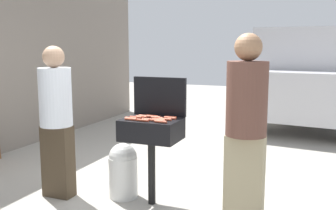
{
  "coord_description": "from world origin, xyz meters",
  "views": [
    {
      "loc": [
        1.85,
        -3.78,
        1.69
      ],
      "look_at": [
        0.17,
        0.35,
        1.0
      ],
      "focal_mm": 41.71,
      "sensor_mm": 36.0,
      "label": 1
    }
  ],
  "objects": [
    {
      "name": "hot_dog_11",
      "position": [
        0.36,
        -0.05,
        0.94
      ],
      "size": [
        0.13,
        0.03,
        0.03
      ],
      "primitive_type": "cylinder",
      "rotation": [
        0.0,
        1.57,
        0.03
      ],
      "color": "#AD4228",
      "rests_on": "bbq_grill"
    },
    {
      "name": "hot_dog_6",
      "position": [
        0.19,
        -0.09,
        0.94
      ],
      "size": [
        0.13,
        0.03,
        0.03
      ],
      "primitive_type": "cylinder",
      "rotation": [
        0.0,
        1.57,
        -0.03
      ],
      "color": "#AD4228",
      "rests_on": "bbq_grill"
    },
    {
      "name": "grill_lid_open",
      "position": [
        0.19,
        0.07,
        1.13
      ],
      "size": [
        0.6,
        0.05,
        0.42
      ],
      "primitive_type": "cube",
      "color": "black",
      "rests_on": "bbq_grill"
    },
    {
      "name": "bbq_grill",
      "position": [
        0.19,
        -0.15,
        0.78
      ],
      "size": [
        0.6,
        0.44,
        0.92
      ],
      "color": "black",
      "rests_on": "ground"
    },
    {
      "name": "hot_dog_4",
      "position": [
        0.32,
        -0.25,
        0.94
      ],
      "size": [
        0.13,
        0.04,
        0.03
      ],
      "primitive_type": "cylinder",
      "rotation": [
        0.0,
        1.57,
        0.09
      ],
      "color": "#C6593D",
      "rests_on": "bbq_grill"
    },
    {
      "name": "hot_dog_14",
      "position": [
        0.36,
        -0.3,
        0.94
      ],
      "size": [
        0.13,
        0.03,
        0.03
      ],
      "primitive_type": "cylinder",
      "rotation": [
        0.0,
        1.57,
        -0.03
      ],
      "color": "#C6593D",
      "rests_on": "bbq_grill"
    },
    {
      "name": "person_left",
      "position": [
        -0.87,
        -0.34,
        0.91
      ],
      "size": [
        0.35,
        0.35,
        1.68
      ],
      "rotation": [
        0.0,
        0.0,
        0.16
      ],
      "color": "#3F3323",
      "rests_on": "ground"
    },
    {
      "name": "hot_dog_9",
      "position": [
        0.19,
        -0.25,
        0.94
      ],
      "size": [
        0.13,
        0.04,
        0.03
      ],
      "primitive_type": "cylinder",
      "rotation": [
        0.0,
        1.57,
        -0.07
      ],
      "color": "#C6593D",
      "rests_on": "bbq_grill"
    },
    {
      "name": "hot_dog_3",
      "position": [
        0.15,
        -0.05,
        0.94
      ],
      "size": [
        0.13,
        0.04,
        0.03
      ],
      "primitive_type": "cylinder",
      "rotation": [
        0.0,
        1.57,
        -0.12
      ],
      "color": "#C6593D",
      "rests_on": "bbq_grill"
    },
    {
      "name": "hot_dog_15",
      "position": [
        0.07,
        -0.09,
        0.94
      ],
      "size": [
        0.13,
        0.04,
        0.03
      ],
      "primitive_type": "cylinder",
      "rotation": [
        0.0,
        1.57,
        -0.1
      ],
      "color": "#B74C33",
      "rests_on": "bbq_grill"
    },
    {
      "name": "propane_tank",
      "position": [
        -0.18,
        -0.1,
        0.32
      ],
      "size": [
        0.32,
        0.32,
        0.62
      ],
      "color": "silver",
      "rests_on": "ground"
    },
    {
      "name": "hot_dog_13",
      "position": [
        0.37,
        -0.09,
        0.94
      ],
      "size": [
        0.13,
        0.04,
        0.03
      ],
      "primitive_type": "cylinder",
      "rotation": [
        0.0,
        1.57,
        -0.08
      ],
      "color": "#C6593D",
      "rests_on": "bbq_grill"
    },
    {
      "name": "hot_dog_8",
      "position": [
        0.24,
        -0.13,
        0.94
      ],
      "size": [
        0.13,
        0.03,
        0.03
      ],
      "primitive_type": "cylinder",
      "rotation": [
        0.0,
        1.57,
        0.0
      ],
      "color": "#B74C33",
      "rests_on": "bbq_grill"
    },
    {
      "name": "ground_plane",
      "position": [
        0.0,
        0.0,
        0.0
      ],
      "size": [
        24.0,
        24.0,
        0.0
      ],
      "primitive_type": "plane",
      "color": "#9E998E"
    },
    {
      "name": "hot_dog_5",
      "position": [
        0.35,
        -0.17,
        0.94
      ],
      "size": [
        0.13,
        0.03,
        0.03
      ],
      "primitive_type": "cylinder",
      "rotation": [
        0.0,
        1.57,
        0.02
      ],
      "color": "#C6593D",
      "rests_on": "bbq_grill"
    },
    {
      "name": "hot_dog_1",
      "position": [
        0.16,
        -0.3,
        0.94
      ],
      "size": [
        0.13,
        0.03,
        0.03
      ],
      "primitive_type": "cylinder",
      "rotation": [
        0.0,
        1.57,
        -0.04
      ],
      "color": "#B74C33",
      "rests_on": "bbq_grill"
    },
    {
      "name": "parked_minivan",
      "position": [
        1.52,
        5.24,
        1.03
      ],
      "size": [
        2.42,
        4.58,
        2.02
      ],
      "rotation": [
        0.0,
        0.0,
        3.03
      ],
      "color": "#B7B7BC",
      "rests_on": "ground"
    },
    {
      "name": "person_right",
      "position": [
        1.19,
        -0.25,
        0.97
      ],
      "size": [
        0.38,
        0.38,
        1.8
      ],
      "rotation": [
        0.0,
        0.0,
        3.3
      ],
      "color": "gray",
      "rests_on": "ground"
    },
    {
      "name": "hot_dog_2",
      "position": [
        0.06,
        -0.13,
        0.94
      ],
      "size": [
        0.13,
        0.04,
        0.03
      ],
      "primitive_type": "cylinder",
      "rotation": [
        0.0,
        1.57,
        -0.12
      ],
      "color": "#B74C33",
      "rests_on": "bbq_grill"
    },
    {
      "name": "hot_dog_12",
      "position": [
        0.02,
        -0.29,
        0.94
      ],
      "size": [
        0.13,
        0.03,
        0.03
      ],
      "primitive_type": "cylinder",
      "rotation": [
        0.0,
        1.57,
        0.0
      ],
      "color": "#C6593D",
      "rests_on": "bbq_grill"
    },
    {
      "name": "hot_dog_7",
      "position": [
        0.29,
        -0.21,
        0.94
      ],
      "size": [
        0.13,
        0.03,
        0.03
      ],
      "primitive_type": "cylinder",
      "rotation": [
        0.0,
        1.57,
        -0.02
      ],
      "color": "#AD4228",
      "rests_on": "bbq_grill"
    },
    {
      "name": "hot_dog_0",
      "position": [
        0.0,
        -0.25,
        0.94
      ],
      "size": [
        0.13,
        0.03,
        0.03
      ],
      "primitive_type": "cylinder",
      "rotation": [
        0.0,
        1.57,
        0.07
      ],
      "color": "#AD4228",
      "rests_on": "bbq_grill"
    },
    {
      "name": "house_wall_side",
      "position": [
        -2.91,
        1.0,
        1.54
      ],
      "size": [
        0.24,
        8.0,
        3.08
      ],
      "primitive_type": "cube",
      "color": "slate",
      "rests_on": "ground"
    },
    {
      "name": "hot_dog_10",
      "position": [
        0.02,
        -0.18,
        0.94
      ],
      "size": [
        0.13,
        0.03,
        0.03
      ],
      "primitive_type": "cylinder",
      "rotation": [
        0.0,
        1.57,
        0.03
      ],
      "color": "#AD4228",
      "rests_on": "bbq_grill"
    }
  ]
}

